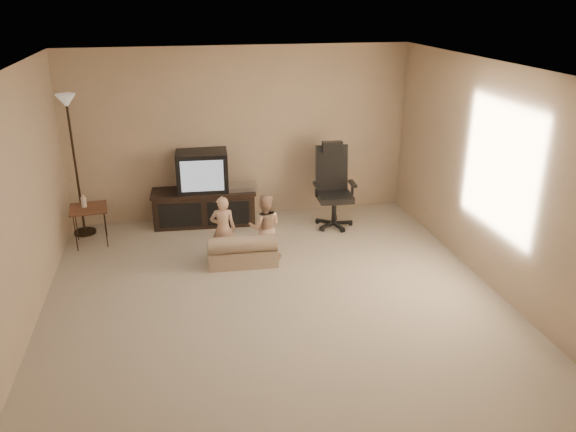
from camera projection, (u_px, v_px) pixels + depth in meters
name	position (u px, v px, depth m)	size (l,w,h in m)	color
floor	(276.00, 303.00, 6.16)	(5.50, 5.50, 0.00)	#BAAD94
room_shell	(275.00, 171.00, 5.60)	(5.50, 5.50, 5.50)	silver
tv_stand	(204.00, 194.00, 8.15)	(1.54, 0.65, 1.08)	black
office_chair	(333.00, 197.00, 8.09)	(0.60, 0.62, 1.21)	black
side_table	(88.00, 209.00, 7.44)	(0.52, 0.52, 0.71)	brown
floor_lamp	(71.00, 134.00, 7.42)	(0.30, 0.30, 1.95)	black
child_sofa	(242.00, 251.00, 7.00)	(0.88, 0.52, 0.42)	tan
toddler_left	(223.00, 229.00, 6.98)	(0.32, 0.23, 0.87)	tan
toddler_right	(265.00, 227.00, 7.05)	(0.42, 0.23, 0.86)	tan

